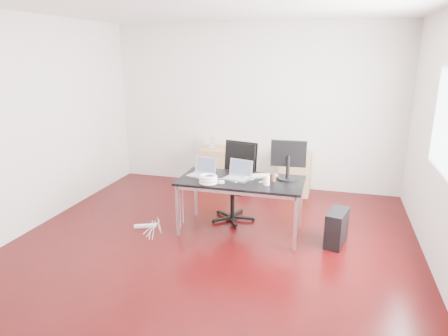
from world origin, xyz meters
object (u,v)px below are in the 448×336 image
(desk, at_px, (241,183))
(filing_cabinet_right, at_px, (295,173))
(pc_tower, at_px, (337,228))
(filing_cabinet_left, at_px, (216,167))
(office_chair, at_px, (235,178))

(desk, relative_size, filing_cabinet_right, 2.29)
(desk, relative_size, pc_tower, 3.56)
(filing_cabinet_left, bearing_deg, pc_tower, -40.25)
(office_chair, bearing_deg, filing_cabinet_left, 130.47)
(desk, height_order, filing_cabinet_left, desk)
(office_chair, bearing_deg, pc_tower, -5.30)
(filing_cabinet_left, height_order, pc_tower, filing_cabinet_left)
(desk, height_order, office_chair, office_chair)
(office_chair, distance_m, pc_tower, 1.54)
(filing_cabinet_right, xyz_separation_m, pc_tower, (0.70, -1.77, -0.13))
(desk, height_order, filing_cabinet_right, desk)
(filing_cabinet_left, bearing_deg, office_chair, -62.45)
(filing_cabinet_left, distance_m, filing_cabinet_right, 1.40)
(desk, xyz_separation_m, pc_tower, (1.23, -0.04, -0.46))
(office_chair, xyz_separation_m, filing_cabinet_right, (0.72, 1.31, -0.26))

